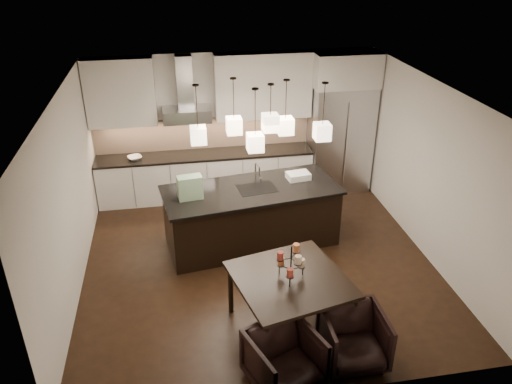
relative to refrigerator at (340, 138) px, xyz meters
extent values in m
cube|color=black|center=(-2.10, -2.38, -1.08)|extent=(5.50, 5.50, 0.02)
cube|color=white|center=(-2.10, -2.38, 1.73)|extent=(5.50, 5.50, 0.02)
cube|color=silver|center=(-2.10, 0.38, 0.32)|extent=(5.50, 0.02, 2.80)
cube|color=silver|center=(-2.10, -5.14, 0.32)|extent=(5.50, 0.02, 2.80)
cube|color=silver|center=(-4.86, -2.38, 0.32)|extent=(0.02, 5.50, 2.80)
cube|color=silver|center=(0.66, -2.38, 0.32)|extent=(0.02, 5.50, 2.80)
cube|color=#B7B7BA|center=(0.00, 0.00, 0.00)|extent=(1.20, 0.72, 2.15)
cube|color=silver|center=(0.00, 0.00, 1.40)|extent=(1.26, 0.72, 0.65)
cube|color=silver|center=(-2.73, 0.05, -0.64)|extent=(4.21, 0.62, 0.88)
cube|color=black|center=(-2.73, 0.05, -0.17)|extent=(4.21, 0.66, 0.04)
cube|color=tan|center=(-2.73, 0.35, 0.16)|extent=(4.21, 0.02, 0.63)
cube|color=silver|center=(-4.20, 0.19, 1.10)|extent=(1.25, 0.35, 1.25)
cube|color=silver|center=(-1.55, 0.19, 1.10)|extent=(1.85, 0.35, 1.25)
cube|color=#B7B7BA|center=(-3.03, 0.10, 0.65)|extent=(0.90, 0.52, 0.24)
cube|color=#B7B7BA|center=(-3.03, 0.21, 1.24)|extent=(0.30, 0.28, 0.96)
imported|color=silver|center=(-4.07, 0.00, -0.12)|extent=(0.34, 0.34, 0.06)
cube|color=black|center=(-2.12, -1.82, -0.58)|extent=(2.92, 1.50, 0.98)
cube|color=black|center=(-2.12, -1.82, -0.07)|extent=(3.02, 1.60, 0.04)
cube|color=#1D6930|center=(-3.12, -1.98, 0.14)|extent=(0.40, 0.25, 0.38)
cube|color=silver|center=(-1.27, -1.59, 0.01)|extent=(0.41, 0.32, 0.11)
cylinder|color=beige|center=(-1.82, -3.96, -0.06)|extent=(0.10, 0.10, 0.11)
cylinder|color=#CC7241|center=(-2.07, -3.88, -0.06)|extent=(0.10, 0.10, 0.11)
cylinder|color=#A73A2E|center=(-2.01, -4.14, -0.06)|extent=(0.10, 0.10, 0.11)
cylinder|color=#CC7241|center=(-1.87, -3.87, 0.11)|extent=(0.10, 0.10, 0.11)
cylinder|color=#A73A2E|center=(-2.11, -4.01, 0.11)|extent=(0.10, 0.10, 0.11)
cylinder|color=beige|center=(-1.92, -4.13, 0.11)|extent=(0.10, 0.10, 0.11)
imported|color=black|center=(-2.24, -4.90, -0.72)|extent=(0.99, 1.00, 0.72)
imported|color=black|center=(-1.33, -4.69, -0.72)|extent=(0.76, 0.78, 0.70)
cube|color=#FFE9C9|center=(-2.93, -1.82, 0.94)|extent=(0.24, 0.24, 0.26)
cube|color=#FFE9C9|center=(-2.34, -1.54, 0.96)|extent=(0.24, 0.24, 0.26)
cube|color=#FFE9C9|center=(-1.84, -1.97, 1.13)|extent=(0.24, 0.24, 0.26)
cube|color=#FFE9C9|center=(-1.56, -1.77, 0.99)|extent=(0.24, 0.24, 0.26)
cube|color=#FFE9C9|center=(-1.03, -2.03, 0.95)|extent=(0.24, 0.24, 0.26)
cube|color=#FFE9C9|center=(-2.11, -2.17, 0.90)|extent=(0.24, 0.24, 0.26)
camera|label=1|loc=(-3.29, -9.01, 3.65)|focal=35.00mm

